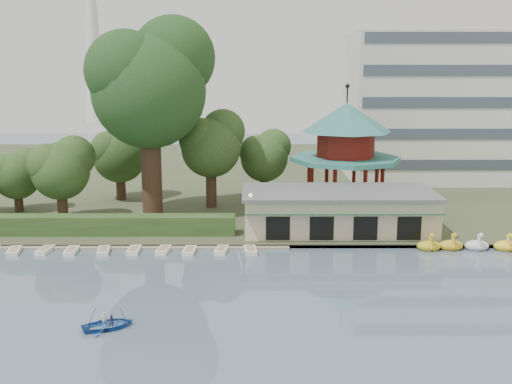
{
  "coord_description": "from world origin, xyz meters",
  "views": [
    {
      "loc": [
        1.89,
        -38.6,
        16.68
      ],
      "look_at": [
        2.0,
        18.0,
        5.0
      ],
      "focal_mm": 45.0,
      "sensor_mm": 36.0,
      "label": 1
    }
  ],
  "objects_px": {
    "rowboat_with_passengers": "(108,321)",
    "dock": "(101,247)",
    "boathouse": "(338,210)",
    "big_tree": "(150,81)",
    "pavilion": "(346,145)"
  },
  "relations": [
    {
      "from": "dock",
      "to": "rowboat_with_passengers",
      "type": "xyz_separation_m",
      "value": [
        4.59,
        -17.72,
        0.35
      ]
    },
    {
      "from": "pavilion",
      "to": "big_tree",
      "type": "xyz_separation_m",
      "value": [
        -20.84,
        -3.81,
        7.1
      ]
    },
    {
      "from": "dock",
      "to": "boathouse",
      "type": "height_order",
      "value": "boathouse"
    },
    {
      "from": "boathouse",
      "to": "rowboat_with_passengers",
      "type": "relative_size",
      "value": 3.37
    },
    {
      "from": "boathouse",
      "to": "pavilion",
      "type": "bearing_deg",
      "value": 78.72
    },
    {
      "from": "dock",
      "to": "big_tree",
      "type": "bearing_deg",
      "value": 73.96
    },
    {
      "from": "boathouse",
      "to": "pavilion",
      "type": "height_order",
      "value": "pavilion"
    },
    {
      "from": "boathouse",
      "to": "rowboat_with_passengers",
      "type": "distance_m",
      "value": 28.5
    },
    {
      "from": "dock",
      "to": "pavilion",
      "type": "height_order",
      "value": "pavilion"
    },
    {
      "from": "dock",
      "to": "rowboat_with_passengers",
      "type": "distance_m",
      "value": 18.31
    },
    {
      "from": "pavilion",
      "to": "rowboat_with_passengers",
      "type": "bearing_deg",
      "value": -120.83
    },
    {
      "from": "boathouse",
      "to": "big_tree",
      "type": "relative_size",
      "value": 0.89
    },
    {
      "from": "rowboat_with_passengers",
      "to": "dock",
      "type": "bearing_deg",
      "value": 104.53
    },
    {
      "from": "big_tree",
      "to": "rowboat_with_passengers",
      "type": "bearing_deg",
      "value": -87.15
    },
    {
      "from": "boathouse",
      "to": "pavilion",
      "type": "relative_size",
      "value": 1.38
    }
  ]
}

